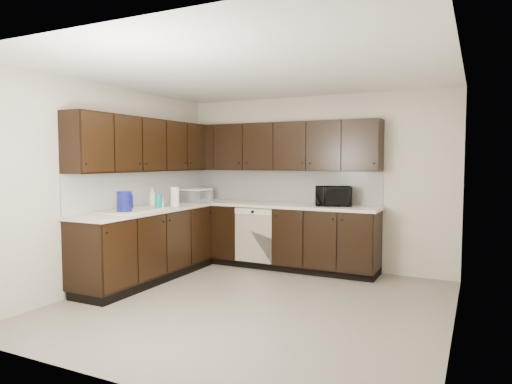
# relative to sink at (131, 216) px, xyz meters

# --- Properties ---
(floor) EXTENTS (4.00, 4.00, 0.00)m
(floor) POSITION_rel_sink_xyz_m (1.68, 0.01, -0.88)
(floor) COLOR gray
(floor) RESTS_ON ground
(ceiling) EXTENTS (4.00, 4.00, 0.00)m
(ceiling) POSITION_rel_sink_xyz_m (1.68, 0.01, 1.62)
(ceiling) COLOR white
(ceiling) RESTS_ON wall_back
(wall_back) EXTENTS (4.00, 0.02, 2.50)m
(wall_back) POSITION_rel_sink_xyz_m (1.68, 2.01, 0.37)
(wall_back) COLOR #BAB19F
(wall_back) RESTS_ON floor
(wall_left) EXTENTS (0.02, 4.00, 2.50)m
(wall_left) POSITION_rel_sink_xyz_m (-0.32, 0.01, 0.37)
(wall_left) COLOR #BAB19F
(wall_left) RESTS_ON floor
(wall_right) EXTENTS (0.02, 4.00, 2.50)m
(wall_right) POSITION_rel_sink_xyz_m (3.68, 0.01, 0.37)
(wall_right) COLOR #BAB19F
(wall_right) RESTS_ON floor
(wall_front) EXTENTS (4.00, 0.02, 2.50)m
(wall_front) POSITION_rel_sink_xyz_m (1.68, -1.99, 0.37)
(wall_front) COLOR #BAB19F
(wall_front) RESTS_ON floor
(lower_cabinets) EXTENTS (3.00, 2.80, 0.90)m
(lower_cabinets) POSITION_rel_sink_xyz_m (0.67, 1.12, -0.47)
(lower_cabinets) COLOR black
(lower_cabinets) RESTS_ON floor
(countertop) EXTENTS (3.03, 2.83, 0.04)m
(countertop) POSITION_rel_sink_xyz_m (0.67, 1.12, 0.04)
(countertop) COLOR beige
(countertop) RESTS_ON lower_cabinets
(backsplash) EXTENTS (3.00, 2.80, 0.48)m
(backsplash) POSITION_rel_sink_xyz_m (0.46, 1.33, 0.30)
(backsplash) COLOR white
(backsplash) RESTS_ON countertop
(upper_cabinets) EXTENTS (3.00, 2.80, 0.70)m
(upper_cabinets) POSITION_rel_sink_xyz_m (0.58, 1.22, 0.89)
(upper_cabinets) COLOR black
(upper_cabinets) RESTS_ON wall_back
(dishwasher) EXTENTS (0.58, 0.04, 0.78)m
(dishwasher) POSITION_rel_sink_xyz_m (0.98, 1.42, -0.33)
(dishwasher) COLOR beige
(dishwasher) RESTS_ON lower_cabinets
(sink) EXTENTS (0.54, 0.82, 0.42)m
(sink) POSITION_rel_sink_xyz_m (0.00, 0.00, 0.00)
(sink) COLOR beige
(sink) RESTS_ON countertop
(microwave) EXTENTS (0.57, 0.47, 0.27)m
(microwave) POSITION_rel_sink_xyz_m (2.05, 1.75, 0.19)
(microwave) COLOR black
(microwave) RESTS_ON countertop
(soap_bottle_a) EXTENTS (0.10, 0.11, 0.19)m
(soap_bottle_a) POSITION_rel_sink_xyz_m (0.15, 0.36, 0.15)
(soap_bottle_a) COLOR gray
(soap_bottle_a) RESTS_ON countertop
(soap_bottle_b) EXTENTS (0.13, 0.13, 0.27)m
(soap_bottle_b) POSITION_rel_sink_xyz_m (-0.12, 0.56, 0.19)
(soap_bottle_b) COLOR gray
(soap_bottle_b) RESTS_ON countertop
(toaster_oven) EXTENTS (0.37, 0.31, 0.20)m
(toaster_oven) POSITION_rel_sink_xyz_m (-0.07, 1.72, 0.16)
(toaster_oven) COLOR silver
(toaster_oven) RESTS_ON countertop
(storage_bin) EXTENTS (0.52, 0.40, 0.19)m
(storage_bin) POSITION_rel_sink_xyz_m (-0.03, 1.36, 0.16)
(storage_bin) COLOR silver
(storage_bin) RESTS_ON countertop
(blue_pitcher) EXTENTS (0.23, 0.23, 0.27)m
(blue_pitcher) POSITION_rel_sink_xyz_m (0.07, -0.19, 0.19)
(blue_pitcher) COLOR navy
(blue_pitcher) RESTS_ON countertop
(teal_tumbler) EXTENTS (0.12, 0.12, 0.20)m
(teal_tumbler) POSITION_rel_sink_xyz_m (0.17, 0.32, 0.16)
(teal_tumbler) COLOR #0B7F72
(teal_tumbler) RESTS_ON countertop
(paper_towel_roll) EXTENTS (0.14, 0.14, 0.27)m
(paper_towel_roll) POSITION_rel_sink_xyz_m (0.11, 0.75, 0.19)
(paper_towel_roll) COLOR silver
(paper_towel_roll) RESTS_ON countertop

